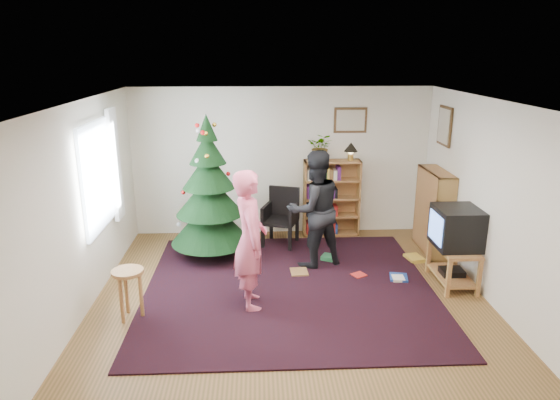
{
  "coord_description": "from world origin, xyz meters",
  "views": [
    {
      "loc": [
        -0.41,
        -5.75,
        3.06
      ],
      "look_at": [
        -0.1,
        0.76,
        1.1
      ],
      "focal_mm": 32.0,
      "sensor_mm": 36.0,
      "label": 1
    }
  ],
  "objects_px": {
    "christmas_tree": "(210,199)",
    "person_by_chair": "(314,209)",
    "picture_back": "(350,120)",
    "bookshelf_right": "(434,210)",
    "stool": "(128,281)",
    "person_standing": "(250,240)",
    "crt_tv": "(456,227)",
    "tv_stand": "(453,262)",
    "armchair": "(280,214)",
    "table_lamp": "(351,148)",
    "potted_plant": "(321,147)",
    "picture_right": "(445,126)",
    "bookshelf_back": "(331,197)"
  },
  "relations": [
    {
      "from": "bookshelf_right",
      "to": "crt_tv",
      "type": "height_order",
      "value": "bookshelf_right"
    },
    {
      "from": "crt_tv",
      "to": "armchair",
      "type": "height_order",
      "value": "crt_tv"
    },
    {
      "from": "person_standing",
      "to": "armchair",
      "type": "bearing_deg",
      "value": -20.8
    },
    {
      "from": "picture_back",
      "to": "person_by_chair",
      "type": "relative_size",
      "value": 0.32
    },
    {
      "from": "stool",
      "to": "picture_back",
      "type": "bearing_deg",
      "value": 42.71
    },
    {
      "from": "picture_back",
      "to": "christmas_tree",
      "type": "distance_m",
      "value": 2.7
    },
    {
      "from": "stool",
      "to": "person_standing",
      "type": "relative_size",
      "value": 0.35
    },
    {
      "from": "christmas_tree",
      "to": "bookshelf_right",
      "type": "height_order",
      "value": "christmas_tree"
    },
    {
      "from": "christmas_tree",
      "to": "armchair",
      "type": "distance_m",
      "value": 1.26
    },
    {
      "from": "bookshelf_right",
      "to": "person_standing",
      "type": "xyz_separation_m",
      "value": [
        -2.84,
        -1.65,
        0.2
      ]
    },
    {
      "from": "picture_right",
      "to": "person_standing",
      "type": "distance_m",
      "value": 3.68
    },
    {
      "from": "crt_tv",
      "to": "armchair",
      "type": "bearing_deg",
      "value": 144.28
    },
    {
      "from": "christmas_tree",
      "to": "person_by_chair",
      "type": "relative_size",
      "value": 1.27
    },
    {
      "from": "potted_plant",
      "to": "table_lamp",
      "type": "height_order",
      "value": "potted_plant"
    },
    {
      "from": "armchair",
      "to": "picture_back",
      "type": "bearing_deg",
      "value": 42.58
    },
    {
      "from": "picture_back",
      "to": "bookshelf_back",
      "type": "xyz_separation_m",
      "value": [
        -0.3,
        -0.14,
        -1.29
      ]
    },
    {
      "from": "potted_plant",
      "to": "person_standing",
      "type": "bearing_deg",
      "value": -115.12
    },
    {
      "from": "armchair",
      "to": "crt_tv",
      "type": "bearing_deg",
      "value": -16.5
    },
    {
      "from": "picture_right",
      "to": "armchair",
      "type": "height_order",
      "value": "picture_right"
    },
    {
      "from": "bookshelf_back",
      "to": "bookshelf_right",
      "type": "height_order",
      "value": "same"
    },
    {
      "from": "christmas_tree",
      "to": "crt_tv",
      "type": "relative_size",
      "value": 3.59
    },
    {
      "from": "bookshelf_right",
      "to": "bookshelf_back",
      "type": "bearing_deg",
      "value": 61.29
    },
    {
      "from": "picture_back",
      "to": "picture_right",
      "type": "bearing_deg",
      "value": -28.69
    },
    {
      "from": "table_lamp",
      "to": "potted_plant",
      "type": "bearing_deg",
      "value": 180.0
    },
    {
      "from": "bookshelf_back",
      "to": "potted_plant",
      "type": "relative_size",
      "value": 2.84
    },
    {
      "from": "picture_back",
      "to": "bookshelf_right",
      "type": "height_order",
      "value": "picture_back"
    },
    {
      "from": "picture_back",
      "to": "crt_tv",
      "type": "relative_size",
      "value": 0.9
    },
    {
      "from": "picture_back",
      "to": "potted_plant",
      "type": "relative_size",
      "value": 1.2
    },
    {
      "from": "christmas_tree",
      "to": "person_by_chair",
      "type": "bearing_deg",
      "value": -14.97
    },
    {
      "from": "picture_back",
      "to": "bookshelf_right",
      "type": "distance_m",
      "value": 1.99
    },
    {
      "from": "armchair",
      "to": "stool",
      "type": "bearing_deg",
      "value": -109.82
    },
    {
      "from": "picture_right",
      "to": "person_by_chair",
      "type": "bearing_deg",
      "value": -161.52
    },
    {
      "from": "table_lamp",
      "to": "crt_tv",
      "type": "bearing_deg",
      "value": -62.05
    },
    {
      "from": "armchair",
      "to": "person_by_chair",
      "type": "relative_size",
      "value": 0.54
    },
    {
      "from": "person_by_chair",
      "to": "person_standing",
      "type": "bearing_deg",
      "value": 31.52
    },
    {
      "from": "picture_back",
      "to": "person_standing",
      "type": "xyz_separation_m",
      "value": [
        -1.65,
        -2.6,
        -1.08
      ]
    },
    {
      "from": "tv_stand",
      "to": "armchair",
      "type": "bearing_deg",
      "value": 144.32
    },
    {
      "from": "picture_right",
      "to": "bookshelf_right",
      "type": "distance_m",
      "value": 1.31
    },
    {
      "from": "picture_right",
      "to": "person_standing",
      "type": "bearing_deg",
      "value": -147.78
    },
    {
      "from": "bookshelf_right",
      "to": "person_by_chair",
      "type": "distance_m",
      "value": 2.0
    },
    {
      "from": "table_lamp",
      "to": "person_by_chair",
      "type": "bearing_deg",
      "value": -120.12
    },
    {
      "from": "bookshelf_back",
      "to": "person_by_chair",
      "type": "relative_size",
      "value": 0.75
    },
    {
      "from": "christmas_tree",
      "to": "stool",
      "type": "height_order",
      "value": "christmas_tree"
    },
    {
      "from": "christmas_tree",
      "to": "armchair",
      "type": "relative_size",
      "value": 2.36
    },
    {
      "from": "christmas_tree",
      "to": "potted_plant",
      "type": "xyz_separation_m",
      "value": [
        1.78,
        0.87,
        0.61
      ]
    },
    {
      "from": "bookshelf_right",
      "to": "stool",
      "type": "height_order",
      "value": "bookshelf_right"
    },
    {
      "from": "crt_tv",
      "to": "stool",
      "type": "distance_m",
      "value": 4.22
    },
    {
      "from": "picture_right",
      "to": "bookshelf_right",
      "type": "xyz_separation_m",
      "value": [
        -0.14,
        -0.22,
        -1.29
      ]
    },
    {
      "from": "christmas_tree",
      "to": "table_lamp",
      "type": "distance_m",
      "value": 2.51
    },
    {
      "from": "armchair",
      "to": "table_lamp",
      "type": "bearing_deg",
      "value": 36.87
    }
  ]
}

